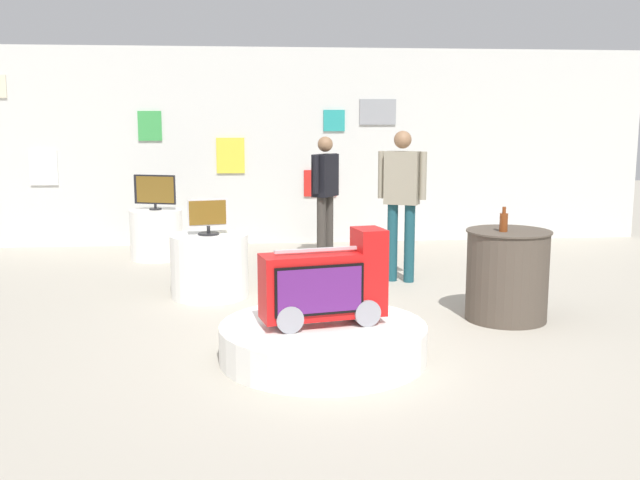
{
  "coord_description": "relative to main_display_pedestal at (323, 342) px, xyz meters",
  "views": [
    {
      "loc": [
        -0.82,
        -5.92,
        1.88
      ],
      "look_at": [
        -0.19,
        0.21,
        0.84
      ],
      "focal_mm": 41.1,
      "sensor_mm": 36.0,
      "label": 1
    }
  ],
  "objects": [
    {
      "name": "bottle_on_side_table",
      "position": [
        1.75,
        0.9,
        0.8
      ],
      "size": [
        0.07,
        0.07,
        0.23
      ],
      "color": "brown",
      "rests_on": "side_table_round"
    },
    {
      "name": "tv_on_left_rear",
      "position": [
        -1.78,
        4.34,
        0.78
      ],
      "size": [
        0.56,
        0.23,
        0.46
      ],
      "color": "black",
      "rests_on": "display_pedestal_left_rear"
    },
    {
      "name": "ground_plane",
      "position": [
        0.23,
        0.43,
        -0.14
      ],
      "size": [
        30.0,
        30.0,
        0.0
      ],
      "primitive_type": "plane",
      "color": "#A8A091"
    },
    {
      "name": "shopper_browsing_near_truck",
      "position": [
        0.46,
        4.06,
        0.81
      ],
      "size": [
        0.39,
        0.47,
        1.63
      ],
      "color": "#38332D",
      "rests_on": "ground"
    },
    {
      "name": "side_table_round",
      "position": [
        1.83,
        0.96,
        0.29
      ],
      "size": [
        0.78,
        0.78,
        0.85
      ],
      "color": "#4C4238",
      "rests_on": "ground"
    },
    {
      "name": "display_pedestal_left_rear",
      "position": [
        -1.78,
        4.34,
        0.19
      ],
      "size": [
        0.69,
        0.69,
        0.66
      ],
      "primitive_type": "cylinder",
      "color": "white",
      "rests_on": "ground"
    },
    {
      "name": "main_display_pedestal",
      "position": [
        0.0,
        0.0,
        0.0
      ],
      "size": [
        1.62,
        1.62,
        0.28
      ],
      "primitive_type": "cylinder",
      "color": "white",
      "rests_on": "ground"
    },
    {
      "name": "shopper_browsing_rear",
      "position": [
        1.18,
        2.66,
        0.88
      ],
      "size": [
        0.51,
        0.34,
        1.73
      ],
      "color": "#194751",
      "rests_on": "ground"
    },
    {
      "name": "novelty_firetruck_tv",
      "position": [
        0.02,
        -0.0,
        0.44
      ],
      "size": [
        1.01,
        0.51,
        0.74
      ],
      "color": "gray",
      "rests_on": "main_display_pedestal"
    },
    {
      "name": "back_wall_display",
      "position": [
        0.22,
        5.45,
        1.3
      ],
      "size": [
        10.53,
        0.13,
        2.88
      ],
      "color": "silver",
      "rests_on": "ground"
    },
    {
      "name": "tv_on_center_rear",
      "position": [
        -0.98,
        2.15,
        0.72
      ],
      "size": [
        0.42,
        0.22,
        0.38
      ],
      "color": "black",
      "rests_on": "display_pedestal_center_rear"
    },
    {
      "name": "display_pedestal_center_rear",
      "position": [
        -0.98,
        2.15,
        0.19
      ],
      "size": [
        0.81,
        0.81,
        0.66
      ],
      "primitive_type": "cylinder",
      "color": "white",
      "rests_on": "ground"
    }
  ]
}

